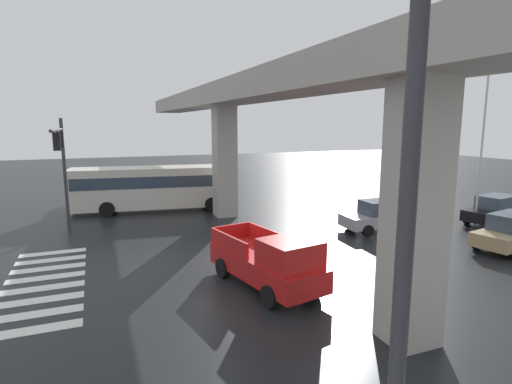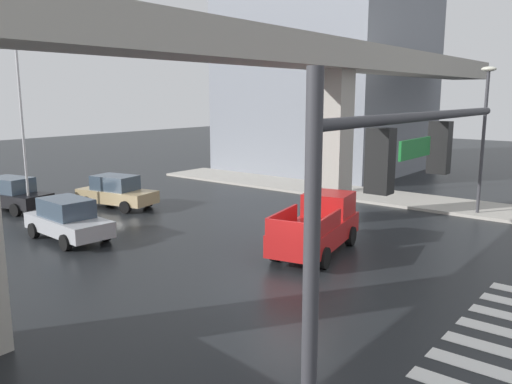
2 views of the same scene
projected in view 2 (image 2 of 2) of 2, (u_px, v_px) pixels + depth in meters
ground_plane at (290, 284)px, 16.44m from camera, size 120.00×120.00×0.00m
crosswalk_stripes at (510, 343)px, 12.49m from camera, size 8.25×2.80×0.01m
elevated_overpass at (212, 57)px, 17.09m from camera, size 57.14×2.53×8.25m
sidewalk_east at (410, 200)px, 29.05m from camera, size 4.00×36.00×0.15m
pickup_truck at (318, 226)px, 19.75m from camera, size 5.38×2.87×2.08m
sedan_black at (11, 194)px, 26.78m from camera, size 2.55×4.55×1.72m
sedan_silver at (68, 219)px, 21.32m from camera, size 2.17×4.40×1.72m
sedan_tan at (116, 192)px, 27.41m from camera, size 2.53×4.55×1.72m
traffic_signal_mast at (381, 212)px, 6.80m from camera, size 6.49×0.32×6.20m
street_lamp_near_corner at (484, 123)px, 24.90m from camera, size 0.44×0.70×7.24m
street_lamp_mid_block at (333, 119)px, 29.98m from camera, size 0.44×0.70×7.24m
flagpole at (23, 104)px, 25.03m from camera, size 1.16×0.12×9.38m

